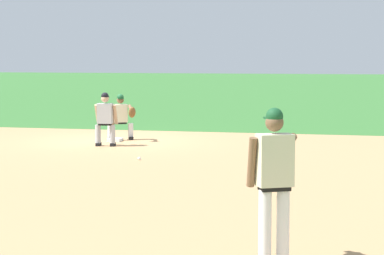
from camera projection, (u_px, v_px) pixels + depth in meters
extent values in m
plane|color=#336B2D|center=(115.00, 141.00, 21.40)|extent=(160.00, 160.00, 0.00)
cube|color=tan|center=(161.00, 178.00, 15.03)|extent=(18.00, 18.00, 0.01)
cube|color=white|center=(115.00, 140.00, 21.39)|extent=(0.38, 0.38, 0.09)
sphere|color=white|center=(139.00, 158.00, 17.58)|extent=(0.07, 0.07, 0.07)
cylinder|color=white|center=(265.00, 226.00, 8.59)|extent=(0.15, 0.15, 0.84)
cylinder|color=white|center=(283.00, 225.00, 8.64)|extent=(0.15, 0.15, 0.84)
cube|color=black|center=(274.00, 188.00, 8.57)|extent=(0.33, 0.39, 0.06)
cube|color=beige|center=(275.00, 160.00, 8.54)|extent=(0.39, 0.47, 0.60)
sphere|color=brown|center=(274.00, 122.00, 8.52)|extent=(0.21, 0.21, 0.21)
sphere|color=#194C28|center=(275.00, 116.00, 8.51)|extent=(0.20, 0.20, 0.20)
cube|color=#194C28|center=(272.00, 118.00, 8.60)|extent=(0.17, 0.20, 0.02)
cylinder|color=brown|center=(252.00, 162.00, 8.55)|extent=(0.21, 0.17, 0.59)
cylinder|color=brown|center=(286.00, 148.00, 8.88)|extent=(0.51, 0.32, 0.41)
ellipsoid|color=brown|center=(283.00, 161.00, 8.97)|extent=(0.36, 0.31, 0.34)
cube|color=black|center=(131.00, 138.00, 21.78)|extent=(0.28, 0.21, 0.09)
cylinder|color=white|center=(131.00, 130.00, 21.79)|extent=(0.15, 0.15, 0.40)
cube|color=black|center=(110.00, 139.00, 21.64)|extent=(0.28, 0.21, 0.09)
cylinder|color=white|center=(110.00, 131.00, 21.66)|extent=(0.15, 0.15, 0.40)
cube|color=black|center=(120.00, 123.00, 21.70)|extent=(0.33, 0.39, 0.06)
cube|color=beige|center=(120.00, 113.00, 21.68)|extent=(0.39, 0.46, 0.52)
sphere|color=brown|center=(120.00, 100.00, 21.62)|extent=(0.21, 0.21, 0.21)
sphere|color=#194C28|center=(120.00, 97.00, 21.61)|extent=(0.20, 0.20, 0.20)
cube|color=#194C28|center=(121.00, 98.00, 21.53)|extent=(0.17, 0.20, 0.02)
cylinder|color=brown|center=(131.00, 109.00, 21.32)|extent=(0.56, 0.33, 0.24)
cylinder|color=brown|center=(112.00, 116.00, 21.53)|extent=(0.25, 0.18, 0.58)
ellipsoid|color=brown|center=(132.00, 112.00, 21.12)|extent=(0.28, 0.27, 0.35)
cube|color=black|center=(98.00, 144.00, 20.30)|extent=(0.27, 0.14, 0.09)
cylinder|color=#B2B2B7|center=(98.00, 134.00, 20.24)|extent=(0.15, 0.15, 0.50)
cube|color=black|center=(113.00, 145.00, 20.25)|extent=(0.27, 0.14, 0.09)
cylinder|color=#B2B2B7|center=(112.00, 134.00, 20.19)|extent=(0.15, 0.15, 0.50)
cube|color=black|center=(105.00, 124.00, 20.19)|extent=(0.23, 0.36, 0.06)
cube|color=#B2B2B7|center=(105.00, 114.00, 20.16)|extent=(0.28, 0.42, 0.54)
sphere|color=tan|center=(105.00, 99.00, 20.14)|extent=(0.21, 0.21, 0.21)
sphere|color=black|center=(105.00, 96.00, 20.13)|extent=(0.20, 0.20, 0.20)
cube|color=black|center=(106.00, 97.00, 20.22)|extent=(0.13, 0.18, 0.02)
cylinder|color=tan|center=(97.00, 114.00, 20.34)|extent=(0.33, 0.12, 0.56)
cylinder|color=tan|center=(115.00, 114.00, 20.28)|extent=(0.33, 0.12, 0.56)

